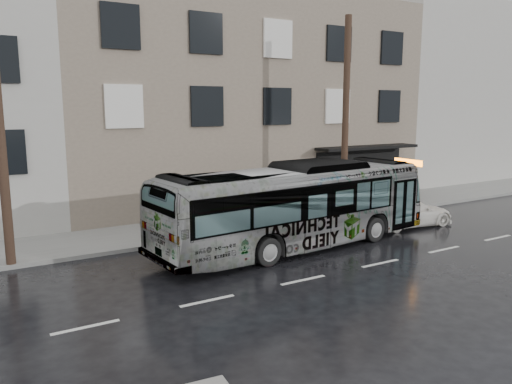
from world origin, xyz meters
TOP-DOWN VIEW (x-y plane):
  - ground at (0.00, 0.00)m, footprint 120.00×120.00m
  - sidewalk at (0.00, 4.90)m, footprint 90.00×3.60m
  - building_taupe at (5.00, 12.70)m, footprint 20.00×12.00m
  - building_filler at (24.00, 12.70)m, footprint 18.00×12.00m
  - utility_pole_front at (6.50, 3.30)m, footprint 0.30×0.30m
  - sign_post at (7.60, 3.30)m, footprint 0.06×0.06m
  - bus at (1.88, 0.56)m, footprint 11.50×3.61m
  - white_sedan at (8.03, 0.81)m, footprint 4.45×2.15m

SIDE VIEW (x-z plane):
  - ground at x=0.00m, z-range 0.00..0.00m
  - sidewalk at x=0.00m, z-range 0.00..0.15m
  - white_sedan at x=8.03m, z-range 0.00..1.25m
  - sign_post at x=7.60m, z-range 0.15..2.55m
  - bus at x=1.88m, z-range 0.00..3.15m
  - utility_pole_front at x=6.50m, z-range 0.15..9.15m
  - building_taupe at x=5.00m, z-range 0.00..11.00m
  - building_filler at x=24.00m, z-range 0.00..12.00m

